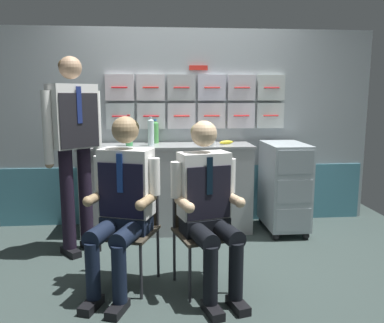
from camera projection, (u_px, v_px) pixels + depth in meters
The scene contains 16 objects.
ground at pixel (197, 275), 3.23m from camera, with size 4.80×4.80×0.04m, color #313E3B.
galley_bulkhead at pixel (186, 129), 4.41m from camera, with size 4.20×0.14×2.15m.
galley_counter at pixel (167, 188), 4.21m from camera, with size 1.79×0.53×0.93m.
service_trolley at pixel (284, 185), 4.16m from camera, with size 0.40×0.65×0.94m.
folding_chair_left at pixel (132, 217), 3.04m from camera, with size 0.51×0.51×0.83m.
crew_member_left at pixel (123, 197), 2.85m from camera, with size 0.56×0.70×1.29m.
folding_chair_right at pixel (200, 219), 3.00m from camera, with size 0.49×0.49×0.83m.
crew_member_right at pixel (208, 201), 2.82m from camera, with size 0.52×0.67×1.26m.
crew_member_standing at pixel (74, 137), 3.50m from camera, with size 0.45×0.43×1.77m.
water_bottle_tall at pixel (151, 132), 4.05m from camera, with size 0.06×0.06×0.30m.
sparkling_bottle_green at pixel (129, 131), 4.00m from camera, with size 0.07×0.07×0.32m.
water_bottle_clear at pixel (155, 132), 4.24m from camera, with size 0.07×0.07×0.26m.
espresso_cup_small at pixel (91, 141), 4.14m from camera, with size 0.06×0.06×0.07m.
paper_cup_blue at pixel (199, 140), 4.18m from camera, with size 0.07×0.07×0.08m.
coffee_cup_spare at pixel (212, 143), 3.98m from camera, with size 0.06×0.06×0.06m.
snack_banana at pixel (226, 142), 4.16m from camera, with size 0.17×0.10×0.04m.
Camera 1 is at (-0.31, -3.02, 1.43)m, focal length 36.91 mm.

